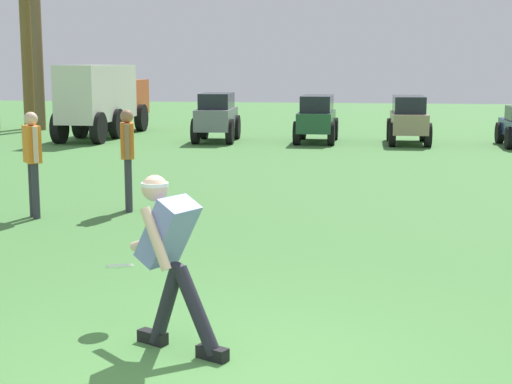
% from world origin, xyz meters
% --- Properties ---
extents(ground_plane, '(80.00, 80.00, 0.00)m').
position_xyz_m(ground_plane, '(0.00, 0.00, 0.00)').
color(ground_plane, '#467E3C').
extents(frisbee_thrower, '(0.97, 0.75, 1.39)m').
position_xyz_m(frisbee_thrower, '(-0.45, 0.56, 0.79)').
color(frisbee_thrower, '#23232D').
rests_on(frisbee_thrower, ground_plane).
extents(frisbee_in_flight, '(0.31, 0.31, 0.10)m').
position_xyz_m(frisbee_in_flight, '(-1.03, 1.08, 0.52)').
color(frisbee_in_flight, white).
extents(teammate_near_sideline, '(0.37, 0.43, 1.56)m').
position_xyz_m(teammate_near_sideline, '(-3.80, 5.51, 0.94)').
color(teammate_near_sideline, '#33333D').
rests_on(teammate_near_sideline, ground_plane).
extents(teammate_midfield, '(0.29, 0.49, 1.56)m').
position_xyz_m(teammate_midfield, '(-2.58, 6.21, 0.94)').
color(teammate_midfield, '#33333D').
rests_on(teammate_midfield, ground_plane).
extents(parked_car_slot_a, '(1.28, 2.40, 1.40)m').
position_xyz_m(parked_car_slot_a, '(-3.36, 17.10, 0.74)').
color(parked_car_slot_a, slate).
rests_on(parked_car_slot_a, ground_plane).
extents(parked_car_slot_b, '(1.16, 2.41, 1.34)m').
position_xyz_m(parked_car_slot_b, '(-0.47, 17.34, 0.72)').
color(parked_car_slot_b, '#235133').
rests_on(parked_car_slot_b, ground_plane).
extents(parked_car_slot_c, '(1.17, 2.41, 1.34)m').
position_xyz_m(parked_car_slot_c, '(2.13, 17.28, 0.72)').
color(parked_car_slot_c, '#998466').
rests_on(parked_car_slot_c, ground_plane).
extents(box_truck, '(1.42, 5.91, 2.20)m').
position_xyz_m(box_truck, '(-7.10, 18.09, 1.23)').
color(box_truck, '#CC4C19').
rests_on(box_truck, ground_plane).
extents(palm_tree_left_of_centre, '(3.29, 3.60, 5.47)m').
position_xyz_m(palm_tree_left_of_centre, '(-10.72, 20.63, 3.15)').
color(palm_tree_left_of_centre, brown).
rests_on(palm_tree_left_of_centre, ground_plane).
extents(palm_tree_right_of_centre, '(3.17, 2.99, 7.17)m').
position_xyz_m(palm_tree_right_of_centre, '(-10.08, 20.13, 4.08)').
color(palm_tree_right_of_centre, brown).
rests_on(palm_tree_right_of_centre, ground_plane).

